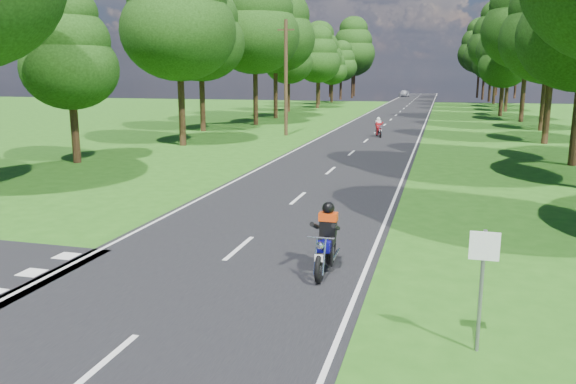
% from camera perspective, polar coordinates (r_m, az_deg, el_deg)
% --- Properties ---
extents(ground, '(160.00, 160.00, 0.00)m').
position_cam_1_polar(ground, '(12.52, -8.20, -8.42)').
color(ground, '#245A14').
rests_on(ground, ground).
extents(main_road, '(7.00, 140.00, 0.02)m').
position_cam_1_polar(main_road, '(61.07, 10.91, 7.66)').
color(main_road, black).
rests_on(main_road, ground).
extents(road_markings, '(7.40, 140.00, 0.01)m').
position_cam_1_polar(road_markings, '(59.22, 10.63, 7.56)').
color(road_markings, silver).
rests_on(road_markings, main_road).
extents(treeline, '(40.00, 115.35, 14.78)m').
position_cam_1_polar(treeline, '(70.98, 13.05, 14.80)').
color(treeline, black).
rests_on(treeline, ground).
extents(telegraph_pole, '(1.20, 0.26, 8.00)m').
position_cam_1_polar(telegraph_pole, '(40.20, -0.21, 11.56)').
color(telegraph_pole, '#382616').
rests_on(telegraph_pole, ground).
extents(road_sign, '(0.45, 0.07, 2.00)m').
position_cam_1_polar(road_sign, '(9.24, 19.15, -7.59)').
color(road_sign, slate).
rests_on(road_sign, ground).
extents(rider_near_blue, '(0.65, 1.85, 1.53)m').
position_cam_1_polar(rider_near_blue, '(12.44, 3.90, -4.63)').
color(rider_near_blue, '#0F0C8C').
rests_on(rider_near_blue, main_road).
extents(rider_far_red, '(0.98, 1.70, 1.35)m').
position_cam_1_polar(rider_far_red, '(39.74, 9.19, 6.53)').
color(rider_far_red, maroon).
rests_on(rider_far_red, main_road).
extents(distant_car, '(2.23, 4.13, 1.34)m').
position_cam_1_polar(distant_car, '(111.15, 11.73, 9.81)').
color(distant_car, silver).
rests_on(distant_car, main_road).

